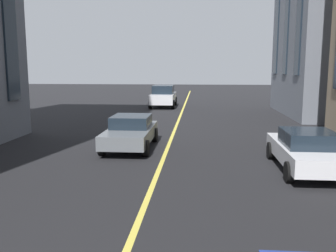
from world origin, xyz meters
TOP-DOWN VIEW (x-y plane):
  - lane_centre_line at (20.00, 0.00)m, footprint 80.00×0.16m
  - car_white_parked_a at (37.41, 1.77)m, footprint 4.70×2.14m
  - car_grey_trailing at (20.94, 1.57)m, footprint 4.40×1.95m
  - car_white_mid at (17.93, -4.90)m, footprint 4.40×1.95m

SIDE VIEW (x-z plane):
  - lane_centre_line at x=20.00m, z-range 0.00..0.01m
  - car_grey_trailing at x=20.94m, z-range 0.02..1.39m
  - car_white_mid at x=17.93m, z-range 0.02..1.39m
  - car_white_parked_a at x=37.41m, z-range 0.03..1.91m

